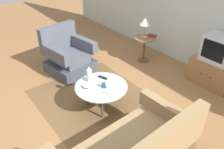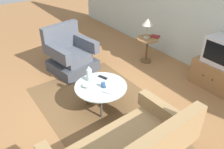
{
  "view_description": "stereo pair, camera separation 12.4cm",
  "coord_description": "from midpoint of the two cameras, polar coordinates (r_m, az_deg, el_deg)",
  "views": [
    {
      "loc": [
        2.53,
        -1.67,
        2.58
      ],
      "look_at": [
        -0.02,
        0.32,
        0.55
      ],
      "focal_mm": 36.24,
      "sensor_mm": 36.0,
      "label": 1
    },
    {
      "loc": [
        2.6,
        -1.57,
        2.58
      ],
      "look_at": [
        -0.02,
        0.32,
        0.55
      ],
      "focal_mm": 36.24,
      "sensor_mm": 36.0,
      "label": 2
    }
  ],
  "objects": [
    {
      "name": "armchair",
      "position": [
        4.96,
        -11.73,
        4.46
      ],
      "size": [
        0.97,
        0.98,
        0.97
      ],
      "rotation": [
        0.0,
        0.0,
        -1.41
      ],
      "color": "#3E424B",
      "rests_on": "ground"
    },
    {
      "name": "tv_remote_dark",
      "position": [
        3.93,
        -3.3,
        -0.76
      ],
      "size": [
        0.18,
        0.1,
        0.02
      ],
      "rotation": [
        0.0,
        0.0,
        0.34
      ],
      "color": "black",
      "rests_on": "coffee_table"
    },
    {
      "name": "tv_remote_silver",
      "position": [
        3.56,
        -1.97,
        -4.55
      ],
      "size": [
        0.16,
        0.13,
        0.02
      ],
      "rotation": [
        0.0,
        0.0,
        0.57
      ],
      "color": "#B2B2B7",
      "rests_on": "coffee_table"
    },
    {
      "name": "vase",
      "position": [
        3.81,
        -6.78,
        0.11
      ],
      "size": [
        0.1,
        0.1,
        0.28
      ],
      "color": "silver",
      "rests_on": "coffee_table"
    },
    {
      "name": "mug",
      "position": [
        3.68,
        -3.05,
        -2.71
      ],
      "size": [
        0.12,
        0.07,
        0.08
      ],
      "color": "#335184",
      "rests_on": "coffee_table"
    },
    {
      "name": "table_lamp",
      "position": [
        5.06,
        7.59,
        12.98
      ],
      "size": [
        0.25,
        0.25,
        0.45
      ],
      "color": "#9E937A",
      "rests_on": "side_table"
    },
    {
      "name": "side_table",
      "position": [
        5.25,
        7.5,
        7.55
      ],
      "size": [
        0.48,
        0.48,
        0.58
      ],
      "color": "olive",
      "rests_on": "ground"
    },
    {
      "name": "area_rug",
      "position": [
        4.0,
        -3.47,
        -8.06
      ],
      "size": [
        2.58,
        1.83,
        0.0
      ],
      "primitive_type": "cube",
      "color": "brown",
      "rests_on": "ground"
    },
    {
      "name": "television",
      "position": [
        4.61,
        24.77,
        5.83
      ],
      "size": [
        0.54,
        0.45,
        0.49
      ],
      "color": "#B7B7BC",
      "rests_on": "tv_stand"
    },
    {
      "name": "bowl",
      "position": [
        3.7,
        -7.09,
        -3.01
      ],
      "size": [
        0.15,
        0.15,
        0.04
      ],
      "color": "silver",
      "rests_on": "coffee_table"
    },
    {
      "name": "back_wall",
      "position": [
        5.05,
        20.72,
        16.09
      ],
      "size": [
        9.0,
        0.12,
        2.7
      ],
      "primitive_type": "cube",
      "color": "#B2BCB2",
      "rests_on": "ground"
    },
    {
      "name": "book",
      "position": [
        5.27,
        9.5,
        9.6
      ],
      "size": [
        0.23,
        0.21,
        0.03
      ],
      "rotation": [
        0.0,
        0.0,
        0.47
      ],
      "color": "maroon",
      "rests_on": "side_table"
    },
    {
      "name": "tv_stand",
      "position": [
        4.82,
        23.38,
        0.46
      ],
      "size": [
        0.82,
        0.51,
        0.51
      ],
      "color": "olive",
      "rests_on": "ground"
    },
    {
      "name": "ground_plane",
      "position": [
        3.98,
        -4.34,
        -8.36
      ],
      "size": [
        16.0,
        16.0,
        0.0
      ],
      "primitive_type": "plane",
      "color": "olive"
    },
    {
      "name": "coffee_table",
      "position": [
        3.75,
        -3.68,
        -3.34
      ],
      "size": [
        0.87,
        0.87,
        0.44
      ],
      "color": "#B2C6C1",
      "rests_on": "ground"
    }
  ]
}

